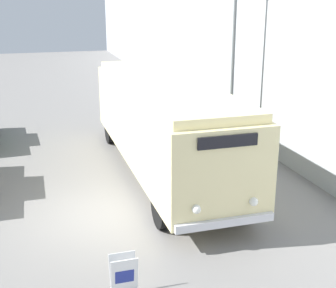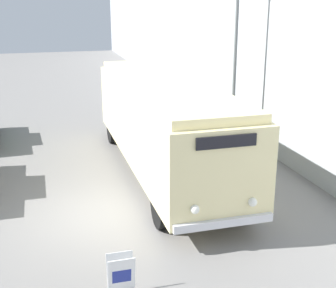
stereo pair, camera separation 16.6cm
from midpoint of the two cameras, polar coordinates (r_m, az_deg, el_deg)
ground_plane at (r=13.00m, az=-8.09°, el=-8.62°), size 80.00×80.00×0.00m
building_wall_right at (r=23.27m, az=5.71°, el=12.98°), size 0.30×60.00×7.72m
vintage_bus at (r=15.36m, az=-0.18°, el=2.88°), size 2.60×10.55×3.13m
sign_board at (r=9.68m, az=-5.24°, el=-15.66°), size 0.54×0.32×0.85m
streetlamp at (r=17.53m, az=8.59°, el=13.11°), size 0.36×0.36×6.83m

